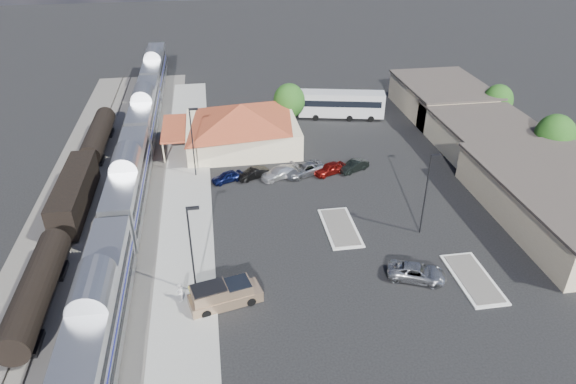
{
  "coord_description": "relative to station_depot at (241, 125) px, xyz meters",
  "views": [
    {
      "loc": [
        -8.39,
        -41.38,
        30.49
      ],
      "look_at": [
        -1.0,
        5.61,
        2.8
      ],
      "focal_mm": 32.0,
      "sensor_mm": 36.0,
      "label": 1
    }
  ],
  "objects": [
    {
      "name": "suv",
      "position": [
        13.44,
        -31.06,
        -2.4
      ],
      "size": [
        5.83,
        4.3,
        1.47
      ],
      "primitive_type": "imported",
      "rotation": [
        0.0,
        0.0,
        1.17
      ],
      "color": "#999BA0",
      "rests_on": "ground"
    },
    {
      "name": "parked_car_e",
      "position": [
        10.17,
        -9.92,
        -2.4
      ],
      "size": [
        4.64,
        3.26,
        1.47
      ],
      "primitive_type": "imported",
      "rotation": [
        0.0,
        0.0,
        -1.17
      ],
      "color": "maroon",
      "rests_on": "ground"
    },
    {
      "name": "platform",
      "position": [
        -7.44,
        -18.0,
        -3.04
      ],
      "size": [
        5.5,
        92.0,
        0.18
      ],
      "primitive_type": "cube",
      "color": "gray",
      "rests_on": "ground"
    },
    {
      "name": "tree_depot",
      "position": [
        7.56,
        6.0,
        0.89
      ],
      "size": [
        4.71,
        4.71,
        6.63
      ],
      "color": "#382314",
      "rests_on": "ground"
    },
    {
      "name": "passenger_train",
      "position": [
        -13.44,
        -13.98,
        -0.26
      ],
      "size": [
        3.0,
        104.0,
        5.55
      ],
      "color": "silver",
      "rests_on": "ground"
    },
    {
      "name": "parked_car_b",
      "position": [
        0.57,
        -9.62,
        -2.47
      ],
      "size": [
        4.25,
        2.8,
        1.32
      ],
      "primitive_type": "imported",
      "rotation": [
        0.0,
        0.0,
        -1.19
      ],
      "color": "black",
      "rests_on": "ground"
    },
    {
      "name": "station_depot",
      "position": [
        0.0,
        0.0,
        0.0
      ],
      "size": [
        18.35,
        12.24,
        6.2
      ],
      "color": "beige",
      "rests_on": "ground"
    },
    {
      "name": "person_b",
      "position": [
        -7.77,
        -30.88,
        -2.03
      ],
      "size": [
        0.84,
        1.0,
        1.84
      ],
      "primitive_type": "imported",
      "rotation": [
        0.0,
        0.0,
        -1.75
      ],
      "color": "white",
      "rests_on": "platform"
    },
    {
      "name": "parked_car_a",
      "position": [
        -2.63,
        -9.92,
        -2.47
      ],
      "size": [
        4.17,
        2.9,
        1.32
      ],
      "primitive_type": "imported",
      "rotation": [
        0.0,
        0.0,
        -1.18
      ],
      "color": "#0C133D",
      "rests_on": "ground"
    },
    {
      "name": "buildings_east",
      "position": [
        32.56,
        -9.72,
        -0.86
      ],
      "size": [
        14.4,
        51.4,
        4.8
      ],
      "color": "#C6B28C",
      "rests_on": "ground"
    },
    {
      "name": "parked_car_c",
      "position": [
        3.77,
        -9.92,
        -2.43
      ],
      "size": [
        5.23,
        3.77,
        1.41
      ],
      "primitive_type": "imported",
      "rotation": [
        0.0,
        0.0,
        -1.15
      ],
      "color": "silver",
      "rests_on": "ground"
    },
    {
      "name": "lamp_lot",
      "position": [
        16.66,
        -24.0,
        2.21
      ],
      "size": [
        1.08,
        0.25,
        9.0
      ],
      "color": "black",
      "rests_on": "ground"
    },
    {
      "name": "lamp_plat_n",
      "position": [
        -6.34,
        -8.0,
        2.21
      ],
      "size": [
        1.08,
        0.25,
        9.0
      ],
      "color": "black",
      "rests_on": "ground"
    },
    {
      "name": "coach_bus",
      "position": [
        16.1,
        7.97,
        -0.71
      ],
      "size": [
        13.39,
        5.56,
        4.2
      ],
      "rotation": [
        0.0,
        0.0,
        1.36
      ],
      "color": "white",
      "rests_on": "ground"
    },
    {
      "name": "freight_cars",
      "position": [
        -19.44,
        -13.82,
        -1.21
      ],
      "size": [
        2.8,
        46.0,
        4.0
      ],
      "color": "black",
      "rests_on": "ground"
    },
    {
      "name": "railbed",
      "position": [
        -16.44,
        -16.0,
        -3.07
      ],
      "size": [
        16.0,
        100.0,
        0.12
      ],
      "primitive_type": "cube",
      "color": "#4C4944",
      "rests_on": "ground"
    },
    {
      "name": "ground",
      "position": [
        4.56,
        -24.0,
        -3.13
      ],
      "size": [
        280.0,
        280.0,
        0.0
      ],
      "primitive_type": "plane",
      "color": "black",
      "rests_on": "ground"
    },
    {
      "name": "lamp_plat_s",
      "position": [
        -6.34,
        -30.0,
        2.21
      ],
      "size": [
        1.08,
        0.25,
        9.0
      ],
      "color": "black",
      "rests_on": "ground"
    },
    {
      "name": "parked_car_f",
      "position": [
        13.37,
        -9.62,
        -2.45
      ],
      "size": [
        4.33,
        3.16,
        1.36
      ],
      "primitive_type": "imported",
      "rotation": [
        0.0,
        0.0,
        -1.1
      ],
      "color": "black",
      "rests_on": "ground"
    },
    {
      "name": "parked_car_d",
      "position": [
        6.97,
        -9.62,
        -2.38
      ],
      "size": [
        5.94,
        4.43,
        1.5
      ],
      "primitive_type": "imported",
      "rotation": [
        0.0,
        0.0,
        -1.16
      ],
      "color": "gray",
      "rests_on": "ground"
    },
    {
      "name": "tree_east_c",
      "position": [
        38.56,
        2.0,
        0.63
      ],
      "size": [
        4.41,
        4.41,
        6.21
      ],
      "color": "#382314",
      "rests_on": "ground"
    },
    {
      "name": "person_a",
      "position": [
        -6.78,
        -31.38,
        -1.99
      ],
      "size": [
        0.51,
        0.73,
        1.93
      ],
      "primitive_type": "imported",
      "rotation": [
        0.0,
        0.0,
        1.51
      ],
      "color": "gold",
      "rests_on": "platform"
    },
    {
      "name": "pickup_truck",
      "position": [
        -3.94,
        -31.66,
        -2.13
      ],
      "size": [
        6.49,
        3.58,
        2.12
      ],
      "rotation": [
        0.0,
        0.0,
        1.8
      ],
      "color": "tan",
      "rests_on": "ground"
    },
    {
      "name": "tree_east_b",
      "position": [
        38.56,
        -12.0,
        1.09
      ],
      "size": [
        4.94,
        4.94,
        6.96
      ],
      "color": "#382314",
      "rests_on": "ground"
    },
    {
      "name": "traffic_island_south",
      "position": [
        8.56,
        -22.0,
        -3.03
      ],
      "size": [
        3.3,
        7.5,
        0.21
      ],
      "color": "silver",
      "rests_on": "ground"
    },
    {
      "name": "traffic_island_north",
      "position": [
        18.56,
        -32.0,
        -3.03
      ],
      "size": [
        3.3,
        7.5,
        0.21
      ],
      "color": "silver",
      "rests_on": "ground"
    }
  ]
}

